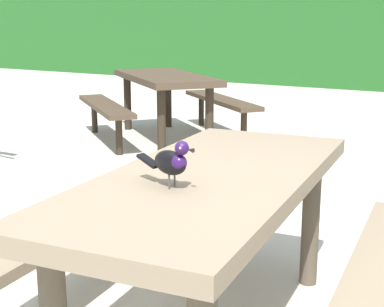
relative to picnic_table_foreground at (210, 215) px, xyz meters
The scene contains 3 objects.
picnic_table_foreground is the anchor object (origin of this frame).
bird_grackle 0.40m from the picnic_table_foreground, 90.45° to the right, with size 0.28×0.10×0.18m.
picnic_table_mid_left 4.35m from the picnic_table_foreground, 126.82° to the left, with size 2.38×2.38×0.74m.
Camera 1 is at (1.03, -1.69, 1.34)m, focal length 53.95 mm.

